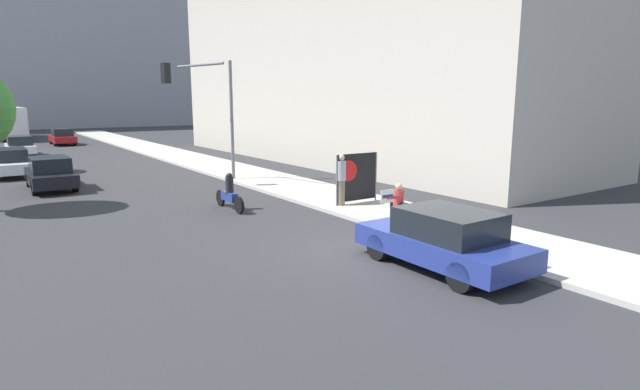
% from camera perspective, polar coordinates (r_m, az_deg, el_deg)
% --- Properties ---
extents(ground_plane, '(160.00, 160.00, 0.00)m').
position_cam_1_polar(ground_plane, '(13.11, 5.75, -6.36)').
color(ground_plane, '#303033').
extents(sidewalk_curb, '(3.34, 90.00, 0.13)m').
position_cam_1_polar(sidewalk_curb, '(27.35, -9.29, 2.60)').
color(sidewalk_curb, '#B7B2A8').
rests_on(sidewalk_curb, ground_plane).
extents(building_backdrop_far, '(52.00, 12.00, 34.62)m').
position_cam_1_polar(building_backdrop_far, '(86.62, -31.45, 18.11)').
color(building_backdrop_far, '#99999E').
rests_on(building_backdrop_far, ground_plane).
extents(seated_protester, '(1.00, 0.77, 1.19)m').
position_cam_1_polar(seated_protester, '(15.71, 9.08, -0.71)').
color(seated_protester, '#474C56').
rests_on(seated_protester, sidewalk_curb).
extents(jogger_on_sidewalk, '(0.34, 0.34, 1.85)m').
position_cam_1_polar(jogger_on_sidewalk, '(17.89, 2.43, 1.83)').
color(jogger_on_sidewalk, '#756651').
rests_on(jogger_on_sidewalk, sidewalk_curb).
extents(protest_banner, '(1.88, 0.06, 1.84)m').
position_cam_1_polar(protest_banner, '(18.32, 4.19, 2.07)').
color(protest_banner, slate).
rests_on(protest_banner, sidewalk_curb).
extents(traffic_light_pole, '(3.57, 3.33, 5.58)m').
position_cam_1_polar(traffic_light_pole, '(23.63, -12.66, 10.68)').
color(traffic_light_pole, slate).
rests_on(traffic_light_pole, sidewalk_curb).
extents(parked_car_curbside, '(1.88, 4.12, 1.40)m').
position_cam_1_polar(parked_car_curbside, '(11.90, 13.98, -4.89)').
color(parked_car_curbside, navy).
rests_on(parked_car_curbside, ground_plane).
extents(car_on_road_nearest, '(1.74, 4.23, 1.44)m').
position_cam_1_polar(car_on_road_nearest, '(24.95, -28.44, 2.20)').
color(car_on_road_nearest, black).
rests_on(car_on_road_nearest, ground_plane).
extents(car_on_road_midblock, '(1.76, 4.78, 1.43)m').
position_cam_1_polar(car_on_road_midblock, '(30.64, -31.89, 3.22)').
color(car_on_road_midblock, white).
rests_on(car_on_road_midblock, ground_plane).
extents(car_on_road_distant, '(1.72, 4.52, 1.42)m').
position_cam_1_polar(car_on_road_distant, '(41.58, -31.09, 4.83)').
color(car_on_road_distant, silver).
rests_on(car_on_road_distant, ground_plane).
extents(car_on_road_far_lane, '(1.76, 4.76, 1.45)m').
position_cam_1_polar(car_on_road_far_lane, '(50.50, -27.37, 5.94)').
color(car_on_road_far_lane, maroon).
rests_on(car_on_road_far_lane, ground_plane).
extents(city_bus_on_road, '(2.47, 12.24, 3.23)m').
position_cam_1_polar(city_bus_on_road, '(60.75, -31.97, 7.20)').
color(city_bus_on_road, silver).
rests_on(city_bus_on_road, ground_plane).
extents(motorcycle_on_road, '(0.28, 2.21, 1.33)m').
position_cam_1_polar(motorcycle_on_road, '(18.09, -10.31, 0.08)').
color(motorcycle_on_road, navy).
rests_on(motorcycle_on_road, ground_plane).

